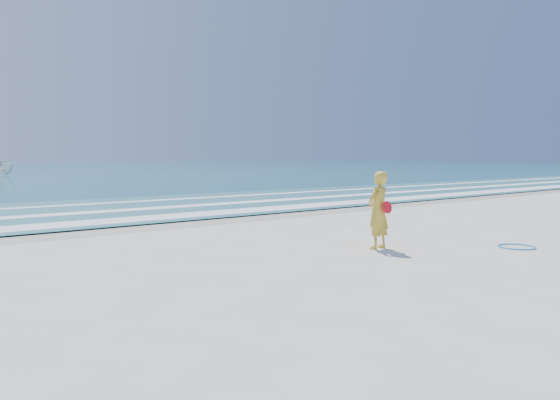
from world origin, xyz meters
TOP-DOWN VIEW (x-y plane):
  - ground at (0.00, 0.00)m, footprint 400.00×400.00m
  - wet_sand at (0.00, 9.00)m, footprint 400.00×2.40m
  - shallow at (0.00, 14.00)m, footprint 400.00×10.00m
  - foam_near at (0.00, 10.30)m, footprint 400.00×1.40m
  - foam_mid at (0.00, 13.20)m, footprint 400.00×0.90m
  - foam_far at (0.00, 16.50)m, footprint 400.00×0.60m
  - hoop at (4.19, 0.35)m, footprint 0.98×0.98m
  - buoy at (9.66, 68.82)m, footprint 0.37×0.37m
  - woman at (1.71, 2.16)m, footprint 0.66×0.48m

SIDE VIEW (x-z plane):
  - ground at x=0.00m, z-range 0.00..0.00m
  - wet_sand at x=0.00m, z-range 0.00..0.00m
  - hoop at x=4.19m, z-range 0.00..0.03m
  - shallow at x=0.00m, z-range 0.04..0.05m
  - foam_near at x=0.00m, z-range 0.05..0.06m
  - foam_mid at x=0.00m, z-range 0.05..0.06m
  - foam_far at x=0.00m, z-range 0.05..0.06m
  - buoy at x=9.66m, z-range 0.04..0.41m
  - woman at x=1.71m, z-range 0.00..1.67m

